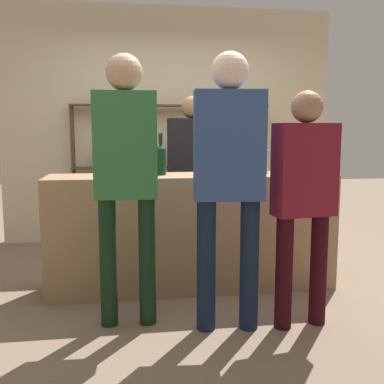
# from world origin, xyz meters

# --- Properties ---
(ground_plane) EXTENTS (16.00, 16.00, 0.00)m
(ground_plane) POSITION_xyz_m (0.00, 0.00, 0.00)
(ground_plane) COLOR #7A6651
(bar_counter) EXTENTS (2.38, 0.53, 0.97)m
(bar_counter) POSITION_xyz_m (0.00, 0.00, 0.48)
(bar_counter) COLOR #997551
(bar_counter) RESTS_ON ground_plane
(back_wall) EXTENTS (3.98, 0.12, 2.80)m
(back_wall) POSITION_xyz_m (0.00, 1.86, 1.40)
(back_wall) COLOR beige
(back_wall) RESTS_ON ground_plane
(back_shelf) EXTENTS (2.35, 0.18, 1.64)m
(back_shelf) POSITION_xyz_m (-0.02, 1.68, 1.10)
(back_shelf) COLOR #4C3828
(back_shelf) RESTS_ON ground_plane
(counter_bottle_0) EXTENTS (0.09, 0.09, 0.34)m
(counter_bottle_0) POSITION_xyz_m (-0.26, 0.03, 1.11)
(counter_bottle_0) COLOR black
(counter_bottle_0) RESTS_ON bar_counter
(counter_bottle_1) EXTENTS (0.07, 0.07, 0.36)m
(counter_bottle_1) POSITION_xyz_m (-0.33, 0.12, 1.11)
(counter_bottle_1) COLOR black
(counter_bottle_1) RESTS_ON bar_counter
(counter_bottle_2) EXTENTS (0.08, 0.08, 0.32)m
(counter_bottle_2) POSITION_xyz_m (0.89, 0.12, 1.09)
(counter_bottle_2) COLOR brown
(counter_bottle_2) RESTS_ON bar_counter
(counter_bottle_3) EXTENTS (0.07, 0.07, 0.35)m
(counter_bottle_3) POSITION_xyz_m (0.43, 0.06, 1.11)
(counter_bottle_3) COLOR silver
(counter_bottle_3) RESTS_ON bar_counter
(wine_glass) EXTENTS (0.09, 0.09, 0.17)m
(wine_glass) POSITION_xyz_m (-0.42, 0.01, 1.09)
(wine_glass) COLOR silver
(wine_glass) RESTS_ON bar_counter
(ice_bucket) EXTENTS (0.18, 0.18, 0.20)m
(ice_bucket) POSITION_xyz_m (0.58, 0.05, 1.07)
(ice_bucket) COLOR #B2B2B7
(ice_bucket) RESTS_ON bar_counter
(cork_jar) EXTENTS (0.14, 0.14, 0.15)m
(cork_jar) POSITION_xyz_m (0.90, -0.01, 1.04)
(cork_jar) COLOR silver
(cork_jar) RESTS_ON bar_counter
(customer_left) EXTENTS (0.42, 0.24, 1.83)m
(customer_left) POSITION_xyz_m (-0.55, -0.68, 1.10)
(customer_left) COLOR black
(customer_left) RESTS_ON ground_plane
(customer_right) EXTENTS (0.43, 0.24, 1.59)m
(customer_right) POSITION_xyz_m (0.62, -0.88, 0.94)
(customer_right) COLOR black
(customer_right) RESTS_ON ground_plane
(customer_center) EXTENTS (0.47, 0.24, 1.83)m
(customer_center) POSITION_xyz_m (0.12, -0.85, 1.09)
(customer_center) COLOR #121C33
(customer_center) RESTS_ON ground_plane
(server_behind_counter) EXTENTS (0.49, 0.24, 1.67)m
(server_behind_counter) POSITION_xyz_m (0.12, 0.79, 0.98)
(server_behind_counter) COLOR black
(server_behind_counter) RESTS_ON ground_plane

